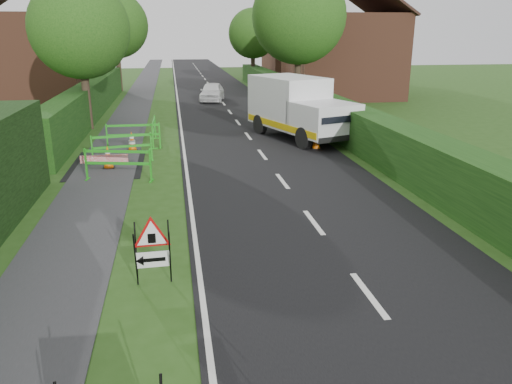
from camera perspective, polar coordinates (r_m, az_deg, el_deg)
ground at (r=7.64m, az=-2.72°, el=-16.94°), size 120.00×120.00×0.00m
road_surface at (r=41.60m, az=-5.10°, el=11.75°), size 6.00×90.00×0.02m
footpath at (r=41.54m, az=-12.84°, el=11.38°), size 2.00×90.00×0.02m
hedge_west_far at (r=28.90m, az=-18.11°, el=8.29°), size 1.00×24.00×1.80m
hedge_east at (r=23.78m, az=8.38°, el=7.08°), size 1.20×50.00×1.50m
house_west at (r=37.45m, az=-24.62°, el=14.05°), size 7.50×7.40×7.88m
house_east_a at (r=36.21m, az=9.74°, el=15.27°), size 7.50×7.40×7.88m
house_east_b at (r=49.91m, az=5.51°, el=16.07°), size 7.50×7.40×7.88m
tree_nw at (r=24.56m, az=-19.51°, el=17.16°), size 4.40×4.40×6.70m
tree_ne at (r=29.13m, az=4.92°, el=19.38°), size 5.20×5.20×7.79m
tree_fw at (r=40.44m, az=-15.77°, el=17.87°), size 4.80×4.80×7.24m
tree_fe at (r=44.81m, az=-0.36°, el=17.66°), size 4.20×4.20×6.33m
triangle_sign at (r=9.04m, az=-12.00°, el=-6.01°), size 0.77×0.77×1.10m
works_van at (r=21.46m, az=4.84°, el=9.70°), size 3.85×5.94×2.54m
traffic_cone_0 at (r=19.59m, az=6.91°, el=6.03°), size 0.38×0.38×0.79m
traffic_cone_1 at (r=20.63m, az=6.49°, el=6.64°), size 0.38×0.38×0.79m
traffic_cone_2 at (r=22.97m, az=5.18°, el=7.82°), size 0.38×0.38×0.79m
traffic_cone_3 at (r=17.33m, az=-16.56°, el=3.86°), size 0.38×0.38×0.79m
traffic_cone_4 at (r=19.59m, az=-13.99°, el=5.62°), size 0.38×0.38×0.79m
ped_barrier_0 at (r=15.72m, az=-15.51°, el=3.46°), size 2.09×0.81×1.00m
ped_barrier_1 at (r=18.03m, az=-15.08°, el=5.28°), size 2.09×0.65×1.00m
ped_barrier_2 at (r=20.03m, az=-13.84°, el=6.59°), size 2.06×0.38×1.00m
ped_barrier_3 at (r=20.80m, az=-11.60°, el=7.15°), size 0.39×2.07×1.00m
redwhite_plank at (r=16.98m, az=-16.82°, el=2.18°), size 1.50×0.06×0.25m
hatchback_car at (r=33.61m, az=-5.05°, el=11.35°), size 2.04×3.73×1.20m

